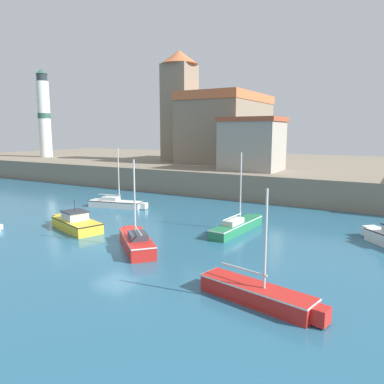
{
  "coord_description": "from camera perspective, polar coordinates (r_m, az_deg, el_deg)",
  "views": [
    {
      "loc": [
        15.67,
        -17.28,
        7.12
      ],
      "look_at": [
        -0.31,
        10.23,
        2.0
      ],
      "focal_mm": 35.0,
      "sensor_mm": 36.0,
      "label": 1
    }
  ],
  "objects": [
    {
      "name": "lighthouse",
      "position": [
        71.32,
        -21.61,
        10.87
      ],
      "size": [
        2.15,
        2.15,
        14.98
      ],
      "color": "silver",
      "rests_on": "quay_seawall"
    },
    {
      "name": "motorboat_yellow_5",
      "position": [
        28.98,
        -17.33,
        -4.47
      ],
      "size": [
        5.72,
        3.32,
        2.28
      ],
      "color": "yellow",
      "rests_on": "ground"
    },
    {
      "name": "sailboat_white_3",
      "position": [
        36.32,
        -11.44,
        -1.68
      ],
      "size": [
        5.91,
        2.46,
        5.64
      ],
      "color": "white",
      "rests_on": "ground"
    },
    {
      "name": "ground_plane",
      "position": [
        24.39,
        -11.64,
        -8.03
      ],
      "size": [
        200.0,
        200.0,
        0.0
      ],
      "primitive_type": "plane",
      "color": "#28607F"
    },
    {
      "name": "sailboat_red_1",
      "position": [
        16.44,
        10.1,
        -15.03
      ],
      "size": [
        5.73,
        2.24,
        4.91
      ],
      "color": "red",
      "rests_on": "ground"
    },
    {
      "name": "sailboat_red_0",
      "position": [
        23.39,
        -8.48,
        -7.41
      ],
      "size": [
        4.93,
        4.58,
        5.49
      ],
      "color": "red",
      "rests_on": "ground"
    },
    {
      "name": "quay_seawall",
      "position": [
        57.96,
        14.33,
        3.17
      ],
      "size": [
        120.0,
        40.0,
        2.75
      ],
      "primitive_type": "cube",
      "color": "gray",
      "rests_on": "ground"
    },
    {
      "name": "sailboat_green_4",
      "position": [
        27.33,
        6.93,
        -5.08
      ],
      "size": [
        1.62,
        6.75,
        5.68
      ],
      "color": "#237A4C",
      "rests_on": "ground"
    },
    {
      "name": "church",
      "position": [
        56.31,
        3.88,
        10.41
      ],
      "size": [
        14.26,
        14.92,
        16.21
      ],
      "color": "gray",
      "rests_on": "quay_seawall"
    },
    {
      "name": "harbor_shed_far_end",
      "position": [
        43.61,
        9.14,
        7.26
      ],
      "size": [
        6.73,
        5.64,
        6.0
      ],
      "color": "gray",
      "rests_on": "quay_seawall"
    }
  ]
}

